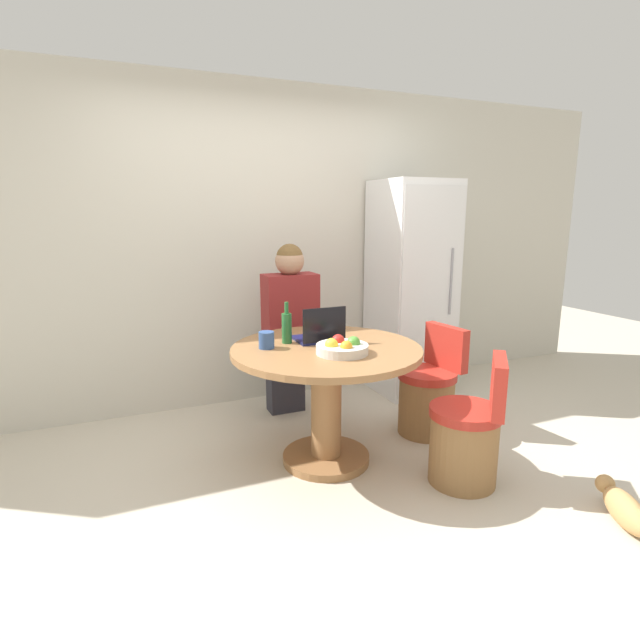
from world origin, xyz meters
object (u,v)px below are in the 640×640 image
Objects in this scene: fruit_bowl at (342,348)px; person_seated at (289,323)px; dining_table at (326,382)px; chair_right_side at (428,396)px; bottle at (287,327)px; cat at (624,508)px; laptop at (320,334)px; refrigerator at (411,289)px; chair_near_right_corner at (467,439)px.

person_seated is at bearing 89.03° from fruit_bowl.
chair_right_side is (0.86, 0.11, -0.26)m from dining_table.
bottle is (-0.19, 0.19, 0.33)m from dining_table.
dining_table is 0.87× the size of person_seated.
cat is at bearing -46.30° from bottle.
person_seated reaches higher than fruit_bowl.
laptop is (0.01, 0.14, 0.28)m from dining_table.
refrigerator is 2.32m from cat.
person_seated reaches higher than bottle.
fruit_bowl is 1.17× the size of bottle.
chair_right_side is 2.70× the size of laptop.
chair_near_right_corner is 1.58m from person_seated.
refrigerator reaches higher than bottle.
dining_table is 1.73m from cat.
chair_right_side is 0.58× the size of person_seated.
refrigerator is 2.36× the size of chair_right_side.
cat is at bearing -92.30° from refrigerator.
chair_near_right_corner is at bearing -41.40° from bottle.
chair_near_right_corner is at bearing -31.67° from fruit_bowl.
person_seated is 2.88× the size of cat.
person_seated reaches higher than laptop.
chair_near_right_corner reaches higher than dining_table.
refrigerator is 6.39× the size of laptop.
refrigerator is 1.65m from fruit_bowl.
fruit_bowl is at bearing -81.66° from dining_table.
laptop is 1.91m from cat.
bottle reaches higher than dining_table.
dining_table is at bearing 84.03° from laptop.
dining_table is 0.90m from chair_near_right_corner.
cat is at bearing 5.00° from chair_right_side.
refrigerator is 1.36× the size of person_seated.
dining_table is 4.46× the size of bottle.
laptop reaches higher than dining_table.
dining_table is at bearing 87.04° from person_seated.
refrigerator reaches higher than laptop.
chair_near_right_corner is (-0.20, -0.67, 0.00)m from chair_right_side.
fruit_bowl is (0.03, -0.17, 0.27)m from dining_table.
laptop is 0.61× the size of cat.
dining_table is 1.51× the size of chair_right_side.
cat is (0.29, -1.32, -0.19)m from chair_right_side.
refrigerator is 1.47m from laptop.
refrigerator is at bearing 37.60° from dining_table.
chair_near_right_corner is at bearing 132.41° from laptop.
laptop reaches higher than fruit_bowl.
dining_table is at bearing 68.22° from cat.
person_seated is at bearing -173.46° from refrigerator.
person_seated reaches higher than chair_near_right_corner.
fruit_bowl is at bearing 89.03° from person_seated.
refrigerator is at bearing -160.29° from chair_near_right_corner.
chair_near_right_corner is 1.09m from laptop.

